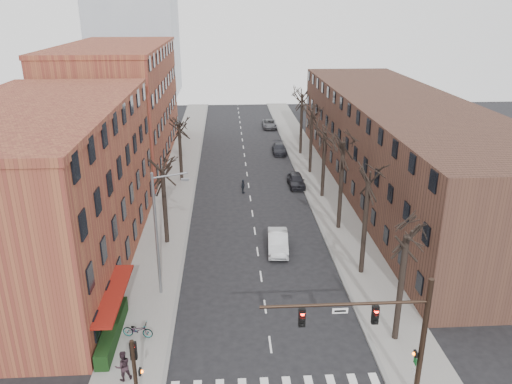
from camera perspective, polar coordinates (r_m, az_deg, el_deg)
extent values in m
cube|color=gray|center=(59.08, -8.77, 1.65)|extent=(4.00, 90.00, 0.15)
cube|color=gray|center=(59.72, 6.70, 1.96)|extent=(4.00, 90.00, 0.15)
cube|color=brown|center=(40.36, -23.02, 0.00)|extent=(12.00, 26.00, 12.00)
cube|color=brown|center=(67.16, -15.35, 9.59)|extent=(12.00, 28.00, 14.00)
cube|color=#492D22|center=(55.68, 15.97, 5.20)|extent=(12.00, 50.00, 10.00)
cube|color=maroon|center=(33.56, -15.47, -14.95)|extent=(1.20, 7.00, 0.15)
cube|color=black|center=(32.41, -16.11, -15.03)|extent=(0.80, 6.00, 1.00)
cylinder|color=black|center=(26.74, 18.49, -16.09)|extent=(0.28, 0.28, 7.20)
cylinder|color=black|center=(24.23, 10.12, -12.52)|extent=(8.00, 0.16, 0.16)
cube|color=black|center=(24.96, 13.47, -13.50)|extent=(0.32, 0.22, 0.95)
cube|color=black|center=(24.23, 5.27, -14.10)|extent=(0.32, 0.22, 0.95)
cube|color=silver|center=(24.38, 9.59, -13.24)|extent=(0.75, 0.04, 0.28)
cube|color=black|center=(27.00, 17.76, -17.19)|extent=(0.12, 0.30, 0.30)
cylinder|color=black|center=(26.36, -13.61, -20.02)|extent=(0.20, 0.20, 4.40)
cube|color=black|center=(25.56, -13.84, -17.20)|extent=(0.32, 0.22, 0.95)
cube|color=black|center=(26.06, -13.11, -19.37)|extent=(0.12, 0.30, 0.30)
cylinder|color=slate|center=(34.30, -11.30, -4.99)|extent=(0.20, 0.20, 9.00)
cylinder|color=slate|center=(32.55, -9.90, 1.87)|extent=(2.39, 0.12, 0.46)
cube|color=slate|center=(32.55, -8.12, 1.41)|extent=(0.50, 0.22, 0.14)
imported|color=silver|center=(41.34, 2.52, -5.71)|extent=(1.91, 4.70, 1.52)
imported|color=black|center=(55.77, 4.61, 1.38)|extent=(1.74, 4.28, 1.46)
imported|color=#202228|center=(68.11, 2.67, 4.94)|extent=(1.87, 4.45, 1.28)
imported|color=#505156|center=(82.48, 1.54, 7.78)|extent=(2.23, 4.79, 1.33)
imported|color=black|center=(29.09, -14.97, -18.64)|extent=(1.05, 0.96, 1.76)
imported|color=black|center=(53.53, -1.49, 0.64)|extent=(0.68, 0.98, 1.54)
imported|color=gray|center=(32.15, -13.36, -15.08)|extent=(1.97, 1.00, 0.99)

